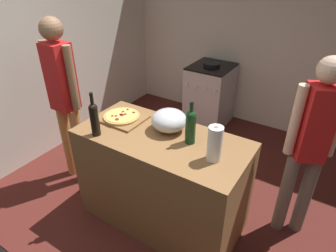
{
  "coord_description": "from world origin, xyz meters",
  "views": [
    {
      "loc": [
        1.11,
        -0.93,
        2.18
      ],
      "look_at": [
        -0.01,
        0.82,
        0.97
      ],
      "focal_mm": 31.44,
      "sensor_mm": 36.0,
      "label": 1
    }
  ],
  "objects_px": {
    "mixing_bowl": "(169,120)",
    "stove": "(210,95)",
    "pizza": "(122,116)",
    "wine_bottle_green": "(94,118)",
    "person_in_stripes": "(64,94)",
    "person_in_red": "(310,144)",
    "wine_bottle_clear": "(191,125)",
    "paper_towel_roll": "(215,144)"
  },
  "relations": [
    {
      "from": "mixing_bowl",
      "to": "stove",
      "type": "height_order",
      "value": "mixing_bowl"
    },
    {
      "from": "pizza",
      "to": "wine_bottle_green",
      "type": "relative_size",
      "value": 0.86
    },
    {
      "from": "person_in_stripes",
      "to": "person_in_red",
      "type": "height_order",
      "value": "person_in_stripes"
    },
    {
      "from": "pizza",
      "to": "stove",
      "type": "height_order",
      "value": "pizza"
    },
    {
      "from": "mixing_bowl",
      "to": "wine_bottle_green",
      "type": "height_order",
      "value": "wine_bottle_green"
    },
    {
      "from": "wine_bottle_green",
      "to": "stove",
      "type": "bearing_deg",
      "value": 89.83
    },
    {
      "from": "wine_bottle_clear",
      "to": "wine_bottle_green",
      "type": "relative_size",
      "value": 0.94
    },
    {
      "from": "wine_bottle_clear",
      "to": "person_in_stripes",
      "type": "bearing_deg",
      "value": -178.34
    },
    {
      "from": "pizza",
      "to": "mixing_bowl",
      "type": "relative_size",
      "value": 1.08
    },
    {
      "from": "mixing_bowl",
      "to": "paper_towel_roll",
      "type": "bearing_deg",
      "value": -19.64
    },
    {
      "from": "pizza",
      "to": "paper_towel_roll",
      "type": "xyz_separation_m",
      "value": [
        0.94,
        -0.1,
        0.1
      ]
    },
    {
      "from": "wine_bottle_clear",
      "to": "person_in_stripes",
      "type": "distance_m",
      "value": 1.38
    },
    {
      "from": "wine_bottle_clear",
      "to": "person_in_red",
      "type": "height_order",
      "value": "person_in_red"
    },
    {
      "from": "mixing_bowl",
      "to": "person_in_red",
      "type": "bearing_deg",
      "value": 21.25
    },
    {
      "from": "wine_bottle_clear",
      "to": "person_in_stripes",
      "type": "relative_size",
      "value": 0.2
    },
    {
      "from": "mixing_bowl",
      "to": "wine_bottle_green",
      "type": "bearing_deg",
      "value": -140.35
    },
    {
      "from": "person_in_stripes",
      "to": "stove",
      "type": "bearing_deg",
      "value": 70.16
    },
    {
      "from": "wine_bottle_clear",
      "to": "wine_bottle_green",
      "type": "height_order",
      "value": "wine_bottle_green"
    },
    {
      "from": "paper_towel_roll",
      "to": "person_in_stripes",
      "type": "relative_size",
      "value": 0.16
    },
    {
      "from": "mixing_bowl",
      "to": "person_in_stripes",
      "type": "xyz_separation_m",
      "value": [
        -1.14,
        -0.11,
        0.0
      ]
    },
    {
      "from": "person_in_red",
      "to": "stove",
      "type": "bearing_deg",
      "value": 136.57
    },
    {
      "from": "paper_towel_roll",
      "to": "person_in_red",
      "type": "bearing_deg",
      "value": 46.37
    },
    {
      "from": "pizza",
      "to": "paper_towel_roll",
      "type": "bearing_deg",
      "value": -6.32
    },
    {
      "from": "paper_towel_roll",
      "to": "person_in_stripes",
      "type": "xyz_separation_m",
      "value": [
        -1.63,
        0.06,
        -0.04
      ]
    },
    {
      "from": "pizza",
      "to": "wine_bottle_clear",
      "type": "bearing_deg",
      "value": -0.14
    },
    {
      "from": "paper_towel_roll",
      "to": "person_in_red",
      "type": "xyz_separation_m",
      "value": [
        0.55,
        0.57,
        -0.13
      ]
    },
    {
      "from": "stove",
      "to": "person_in_red",
      "type": "bearing_deg",
      "value": -43.43
    },
    {
      "from": "mixing_bowl",
      "to": "paper_towel_roll",
      "type": "distance_m",
      "value": 0.52
    },
    {
      "from": "paper_towel_roll",
      "to": "stove",
      "type": "relative_size",
      "value": 0.29
    },
    {
      "from": "pizza",
      "to": "stove",
      "type": "bearing_deg",
      "value": 89.95
    },
    {
      "from": "paper_towel_roll",
      "to": "wine_bottle_clear",
      "type": "xyz_separation_m",
      "value": [
        -0.25,
        0.1,
        0.02
      ]
    },
    {
      "from": "stove",
      "to": "person_in_stripes",
      "type": "bearing_deg",
      "value": -109.84
    },
    {
      "from": "wine_bottle_green",
      "to": "stove",
      "type": "height_order",
      "value": "wine_bottle_green"
    },
    {
      "from": "person_in_red",
      "to": "wine_bottle_green",
      "type": "bearing_deg",
      "value": -152.36
    },
    {
      "from": "paper_towel_roll",
      "to": "stove",
      "type": "xyz_separation_m",
      "value": [
        -0.94,
        1.98,
        -0.61
      ]
    },
    {
      "from": "stove",
      "to": "paper_towel_roll",
      "type": "bearing_deg",
      "value": -64.7
    },
    {
      "from": "wine_bottle_green",
      "to": "stove",
      "type": "distance_m",
      "value": 2.27
    },
    {
      "from": "stove",
      "to": "person_in_red",
      "type": "xyz_separation_m",
      "value": [
        1.48,
        -1.4,
        0.48
      ]
    },
    {
      "from": "paper_towel_roll",
      "to": "stove",
      "type": "height_order",
      "value": "paper_towel_roll"
    },
    {
      "from": "wine_bottle_clear",
      "to": "wine_bottle_green",
      "type": "distance_m",
      "value": 0.76
    },
    {
      "from": "stove",
      "to": "person_in_stripes",
      "type": "height_order",
      "value": "person_in_stripes"
    },
    {
      "from": "pizza",
      "to": "mixing_bowl",
      "type": "height_order",
      "value": "mixing_bowl"
    }
  ]
}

